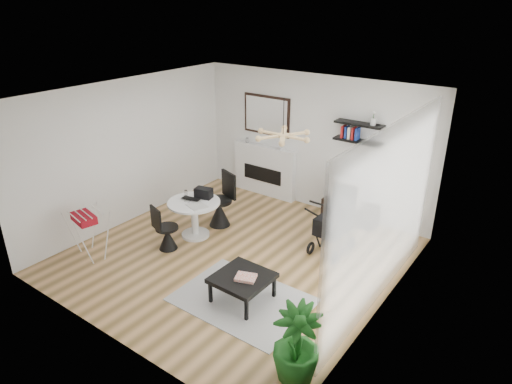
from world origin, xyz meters
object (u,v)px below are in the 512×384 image
Objects in this scene: drying_rack at (89,233)px; stroller at (335,226)px; potted_plant at (296,344)px; tv_console at (350,212)px; dining_table at (194,213)px; crt_tv at (350,190)px; fireplace at (265,164)px; coffee_table at (242,279)px.

stroller is at bearing 51.42° from drying_rack.
potted_plant reaches higher than drying_rack.
potted_plant reaches higher than tv_console.
tv_console is at bearing 106.82° from potted_plant.
dining_table is 3.69m from potted_plant.
drying_rack is (-2.93, -3.71, -0.22)m from crt_tv.
potted_plant is (3.22, -1.80, 0.04)m from dining_table.
tv_console is 1.20m from stroller.
fireplace is at bearing 153.96° from stroller.
potted_plant is (1.21, -3.99, 0.29)m from tv_console.
stroller is (0.26, -1.14, -0.20)m from crt_tv.
tv_console is 1.09× the size of potted_plant.
tv_console is 0.45m from crt_tv.
dining_table is (-2.01, -2.19, 0.25)m from tv_console.
fireplace is at bearing 128.78° from potted_plant.
fireplace is 3.85m from coffee_table.
crt_tv is 1.19m from stroller.
dining_table is at bearing 151.53° from coffee_table.
coffee_table is (1.85, -1.00, -0.09)m from dining_table.
fireplace is 2.31× the size of dining_table.
coffee_table reaches higher than tv_console.
potted_plant is at bearing -29.21° from dining_table.
dining_table is 0.90× the size of stroller.
stroller is at bearing 78.93° from coffee_table.
stroller reaches higher than drying_rack.
stroller is 2.09m from coffee_table.
potted_plant reaches higher than crt_tv.
crt_tv is (-0.03, -0.00, 0.45)m from tv_console.
crt_tv is at bearing 107.18° from potted_plant.
potted_plant is (0.97, -2.84, 0.04)m from stroller.
fireplace is 2.22× the size of potted_plant.
stroller is 1.07× the size of potted_plant.
stroller is 1.36× the size of coffee_table.
tv_console is 1.14× the size of dining_table.
drying_rack is 1.05× the size of coffee_table.
drying_rack is at bearing 176.24° from potted_plant.
tv_console is at bearing 64.06° from drying_rack.
fireplace is 2.03× the size of tv_console.
potted_plant is at bearing -30.20° from coffee_table.
stroller is at bearing -77.09° from crt_tv.
dining_table is (-1.99, -2.19, -0.20)m from crt_tv.
fireplace is 2.06× the size of stroller.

